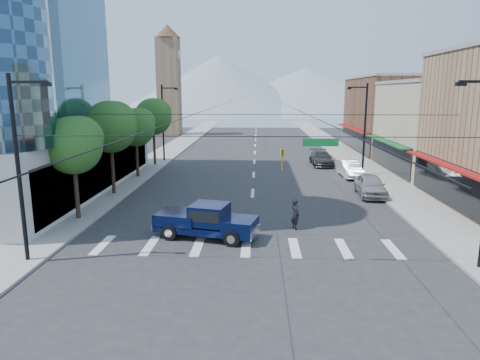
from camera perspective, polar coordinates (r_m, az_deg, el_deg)
The scene contains 20 objects.
ground at distance 21.79m, azimuth 1.22°, elevation -10.34°, with size 160.00×160.00×0.00m, color #28282B.
sidewalk_left at distance 61.99m, azimuth -9.18°, elevation 4.02°, with size 4.00×120.00×0.15m, color gray.
sidewalk_right at distance 61.85m, azimuth 13.22°, elevation 3.84°, with size 4.00×120.00×0.15m, color gray.
shop_mid at distance 48.50m, azimuth 26.39°, elevation 6.13°, with size 12.00×14.00×9.00m, color tan.
shop_far at distance 63.40m, azimuth 20.62°, elevation 8.07°, with size 12.00×18.00×10.00m, color brown.
clock_tower at distance 83.95m, azimuth -9.47°, elevation 13.21°, with size 4.80×4.80×20.40m.
mountain_left at distance 170.92m, azimuth -2.85°, elevation 12.61°, with size 80.00×80.00×22.00m, color gray.
mountain_right at distance 181.27m, azimuth 8.78°, elevation 11.80°, with size 90.00×90.00×18.00m, color gray.
tree_near at distance 28.86m, azimuth -21.08°, elevation 4.58°, with size 3.65×3.64×6.71m.
tree_midnear at distance 35.31m, azimuth -16.68°, elevation 7.01°, with size 4.09×4.09×7.52m.
tree_midfar at distance 42.02m, azimuth -13.55°, elevation 7.02°, with size 3.65×3.64×6.71m.
tree_far at distance 48.73m, azimuth -11.34°, elevation 8.42°, with size 4.09×4.09×7.52m.
signal_rig at distance 19.52m, azimuth 1.79°, elevation 1.27°, with size 21.80×0.20×9.00m.
lamp_pole_nw at distance 51.51m, azimuth -10.11°, elevation 7.90°, with size 2.00×0.25×9.00m.
lamp_pole_ne at distance 43.56m, azimuth 16.15°, elevation 6.97°, with size 2.00×0.25×9.00m.
pickup_truck at distance 24.44m, azimuth -4.60°, elevation -5.35°, with size 6.15×3.37×1.98m.
pedestrian at distance 26.06m, azimuth 7.38°, elevation -4.54°, with size 0.68×0.45×1.87m, color black.
parked_car_near at distance 35.62m, azimuth 16.99°, elevation -0.69°, with size 2.02×5.01×1.71m, color #98999C.
parked_car_mid at distance 43.11m, azimuth 14.42°, elevation 1.46°, with size 1.69×4.86×1.60m, color white.
parked_car_far at distance 49.27m, azimuth 10.79°, elevation 2.86°, with size 2.23×5.49×1.59m, color #2F2E31.
Camera 1 is at (0.38, -20.20, 8.17)m, focal length 32.00 mm.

